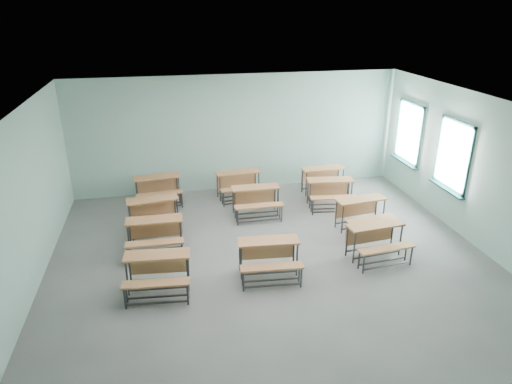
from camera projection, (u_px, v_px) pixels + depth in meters
room at (275, 186)px, 8.95m from camera, size 9.04×8.04×3.24m
desk_unit_r0c0 at (157, 269)px, 8.21m from camera, size 1.24×0.89×0.73m
desk_unit_r0c1 at (269, 254)px, 8.70m from camera, size 1.23×0.88×0.73m
desk_unit_r0c2 at (377, 237)px, 9.33m from camera, size 1.24×0.90×0.73m
desk_unit_r1c0 at (155, 231)px, 9.54m from camera, size 1.19×0.82×0.73m
desk_unit_r1c2 at (363, 210)px, 10.54m from camera, size 1.26×0.92×0.73m
desk_unit_r2c0 at (154, 210)px, 10.54m from camera, size 1.27×0.93×0.73m
desk_unit_r2c1 at (256, 197)px, 11.21m from camera, size 1.18×0.80×0.73m
desk_unit_r2c2 at (331, 189)px, 11.68m from camera, size 1.26×0.93×0.73m
desk_unit_r3c0 at (158, 186)px, 11.89m from camera, size 1.25×0.91×0.73m
desk_unit_r3c1 at (239, 181)px, 12.22m from camera, size 1.24×0.90×0.73m
desk_unit_r3c2 at (324, 177)px, 12.50m from camera, size 1.21×0.85×0.73m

